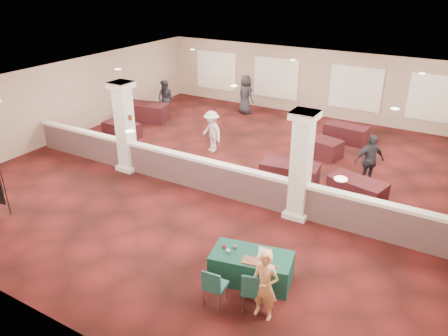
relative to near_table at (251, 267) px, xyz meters
The scene contains 32 objects.
ground 5.75m from the near_table, 123.39° to the left, with size 16.00×16.00×0.00m, color #4F1313.
wall_back 13.23m from the near_table, 103.87° to the left, with size 16.00×0.04×3.20m, color gray.
wall_front 4.67m from the near_table, 134.55° to the right, with size 16.00×0.04×3.20m, color gray.
wall_left 12.21m from the near_table, 156.76° to the left, with size 0.04×16.00×3.20m, color gray.
ceiling 6.41m from the near_table, 123.39° to the left, with size 16.00×16.00×0.02m, color silver.
partition_wall 4.57m from the near_table, 133.81° to the left, with size 15.60×0.28×1.10m.
column_left 7.54m from the near_table, 153.69° to the left, with size 0.72×0.72×3.20m.
column_right 3.54m from the near_table, 92.75° to the left, with size 0.72×0.72×3.20m.
sconce_left 7.85m from the near_table, 154.62° to the left, with size 0.12×0.12×0.18m.
sconce_right 7.36m from the near_table, 152.70° to the left, with size 0.12×0.12×0.18m.
near_table is the anchor object (origin of this frame).
conf_chair_main 1.02m from the near_table, 60.68° to the right, with size 0.62×0.62×0.98m.
conf_chair_side 1.19m from the near_table, 106.26° to the right, with size 0.50×0.50×0.91m.
woman 1.25m from the near_table, 49.93° to the right, with size 0.58×0.38×1.60m, color #EAA465.
far_table_front_left 10.73m from the near_table, 148.22° to the left, with size 1.59×0.79×0.64m, color black.
far_table_front_center 5.22m from the near_table, 102.81° to the left, with size 1.88×0.94×0.76m, color black.
far_table_front_right 5.23m from the near_table, 78.04° to the left, with size 1.72×0.86×0.70m, color black.
far_table_back_left 12.54m from the near_table, 140.39° to the left, with size 1.99×1.00×0.81m, color black.
far_table_back_center 8.08m from the near_table, 98.24° to the left, with size 1.74×0.87×0.71m, color black.
far_table_back_right 10.04m from the near_table, 93.76° to the left, with size 1.73×0.87×0.70m, color black.
attendee_a 12.68m from the near_table, 136.05° to the left, with size 0.87×0.48×1.82m, color black.
attendee_b 8.01m from the near_table, 128.33° to the left, with size 1.06×0.48×1.65m, color silver.
attendee_c 6.41m from the near_table, 80.03° to the left, with size 1.06×0.51×1.81m, color black.
attendee_d 12.87m from the near_table, 118.40° to the left, with size 0.95×0.51×1.92m, color black.
laptop_base 0.47m from the near_table, ahead, with size 0.32×0.22×0.02m, color silver.
laptop_screen 0.56m from the near_table, 24.21° to the left, with size 0.32×0.01×0.21m, color silver.
screen_glow 0.55m from the near_table, 22.93° to the left, with size 0.29×0.00×0.18m, color silver.
knitting 0.44m from the near_table, 66.70° to the right, with size 0.39×0.29×0.03m, color #C2431F.
yarn_cream 0.68m from the near_table, 157.71° to the right, with size 0.11×0.11×0.11m, color beige.
yarn_red 0.79m from the near_table, behind, with size 0.10×0.10×0.10m, color maroon.
yarn_grey 0.61m from the near_table, behind, with size 0.10×0.10×0.10m, color #504F55.
scissors 0.78m from the near_table, 11.32° to the right, with size 0.12×0.03×0.01m, color red.
Camera 1 is at (6.75, -12.19, 6.67)m, focal length 35.00 mm.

